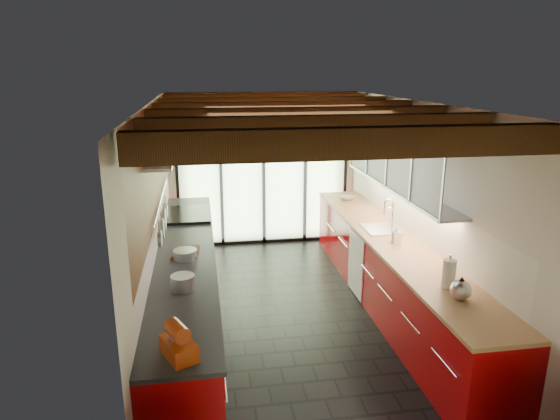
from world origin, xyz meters
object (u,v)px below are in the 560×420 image
object	(u,v)px
paper_towel	(449,274)
soap_bottle	(397,234)
stand_mixer	(179,343)
kettle	(461,289)
bowl	(347,198)

from	to	relation	value
paper_towel	soap_bottle	xyz separation A→B (m)	(0.00, 1.32, -0.04)
stand_mixer	soap_bottle	size ratio (longest dim) A/B	1.73
kettle	paper_towel	bearing A→B (deg)	90.00
stand_mixer	paper_towel	xyz separation A→B (m)	(2.54, 0.80, 0.03)
kettle	paper_towel	size ratio (longest dim) A/B	0.74
soap_bottle	bowl	size ratio (longest dim) A/B	0.93
bowl	soap_bottle	bearing A→B (deg)	-90.00
stand_mixer	kettle	size ratio (longest dim) A/B	1.45
stand_mixer	kettle	distance (m)	2.60
kettle	bowl	bearing A→B (deg)	90.00
kettle	bowl	distance (m)	3.65
paper_towel	bowl	world-z (taller)	paper_towel
soap_bottle	bowl	world-z (taller)	soap_bottle
stand_mixer	paper_towel	size ratio (longest dim) A/B	1.07
paper_towel	bowl	xyz separation A→B (m)	(0.00, 3.41, -0.12)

